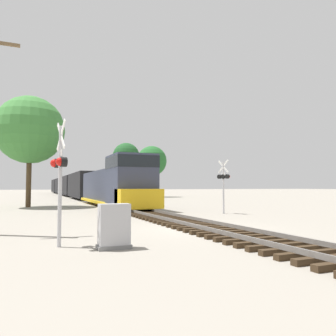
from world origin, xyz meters
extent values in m
plane|color=gray|center=(0.00, 0.00, 0.00)|extent=(400.00, 400.00, 0.00)
cube|color=#382819|center=(0.00, -6.90, 0.08)|extent=(2.60, 0.22, 0.16)
cube|color=#382819|center=(0.00, -6.30, 0.08)|extent=(2.60, 0.22, 0.16)
cube|color=#382819|center=(0.00, -5.70, 0.08)|extent=(2.60, 0.22, 0.16)
cube|color=#382819|center=(0.00, -5.10, 0.08)|extent=(2.60, 0.22, 0.16)
cube|color=#382819|center=(0.00, -4.50, 0.08)|extent=(2.60, 0.22, 0.16)
cube|color=#382819|center=(0.00, -3.90, 0.08)|extent=(2.60, 0.22, 0.16)
cube|color=#382819|center=(0.00, -3.30, 0.08)|extent=(2.60, 0.22, 0.16)
cube|color=#382819|center=(0.00, -2.70, 0.08)|extent=(2.60, 0.22, 0.16)
cube|color=#382819|center=(0.00, -2.10, 0.08)|extent=(2.60, 0.22, 0.16)
cube|color=#382819|center=(0.00, -1.50, 0.08)|extent=(2.60, 0.22, 0.16)
cube|color=#382819|center=(0.00, -0.90, 0.08)|extent=(2.60, 0.22, 0.16)
cube|color=#382819|center=(0.00, -0.30, 0.08)|extent=(2.60, 0.22, 0.16)
cube|color=#382819|center=(0.00, 0.30, 0.08)|extent=(2.60, 0.22, 0.16)
cube|color=#382819|center=(0.00, 0.90, 0.08)|extent=(2.60, 0.22, 0.16)
cube|color=#382819|center=(0.00, 1.50, 0.08)|extent=(2.60, 0.22, 0.16)
cube|color=#382819|center=(0.00, 2.10, 0.08)|extent=(2.60, 0.22, 0.16)
cube|color=#382819|center=(0.00, 2.70, 0.08)|extent=(2.60, 0.22, 0.16)
cube|color=#382819|center=(0.00, 3.30, 0.08)|extent=(2.60, 0.22, 0.16)
cube|color=#382819|center=(0.00, 3.90, 0.08)|extent=(2.60, 0.22, 0.16)
cube|color=#382819|center=(0.00, 4.50, 0.08)|extent=(2.60, 0.22, 0.16)
cube|color=#382819|center=(0.00, 5.10, 0.08)|extent=(2.60, 0.22, 0.16)
cube|color=#382819|center=(0.00, 5.70, 0.08)|extent=(2.60, 0.22, 0.16)
cube|color=#382819|center=(0.00, 6.30, 0.08)|extent=(2.60, 0.22, 0.16)
cube|color=#382819|center=(0.00, 6.90, 0.08)|extent=(2.60, 0.22, 0.16)
cube|color=#382819|center=(0.00, 7.50, 0.08)|extent=(2.60, 0.22, 0.16)
cube|color=#382819|center=(0.00, 8.10, 0.08)|extent=(2.60, 0.22, 0.16)
cube|color=#382819|center=(0.00, 8.70, 0.08)|extent=(2.60, 0.22, 0.16)
cube|color=#382819|center=(0.00, 9.30, 0.08)|extent=(2.60, 0.22, 0.16)
cube|color=#382819|center=(0.00, 9.90, 0.08)|extent=(2.60, 0.22, 0.16)
cube|color=#382819|center=(0.00, 10.50, 0.08)|extent=(2.60, 0.22, 0.16)
cube|color=#382819|center=(0.00, 11.10, 0.08)|extent=(2.60, 0.22, 0.16)
cube|color=#382819|center=(0.00, 11.70, 0.08)|extent=(2.60, 0.22, 0.16)
cube|color=#382819|center=(0.00, 12.30, 0.08)|extent=(2.60, 0.22, 0.16)
cube|color=#382819|center=(0.00, 12.90, 0.08)|extent=(2.60, 0.22, 0.16)
cube|color=#382819|center=(0.00, 13.50, 0.08)|extent=(2.60, 0.22, 0.16)
cube|color=#382819|center=(0.00, 14.10, 0.08)|extent=(2.60, 0.22, 0.16)
cube|color=#382819|center=(0.00, 14.70, 0.08)|extent=(2.60, 0.22, 0.16)
cube|color=#382819|center=(0.00, 15.30, 0.08)|extent=(2.60, 0.22, 0.16)
cube|color=#382819|center=(0.00, 15.90, 0.08)|extent=(2.60, 0.22, 0.16)
cube|color=#382819|center=(0.00, 16.50, 0.08)|extent=(2.60, 0.22, 0.16)
cube|color=#382819|center=(0.00, 17.10, 0.08)|extent=(2.60, 0.22, 0.16)
cube|color=#382819|center=(0.00, 17.70, 0.08)|extent=(2.60, 0.22, 0.16)
cube|color=#382819|center=(0.00, 18.30, 0.08)|extent=(2.60, 0.22, 0.16)
cube|color=#382819|center=(0.00, 18.90, 0.08)|extent=(2.60, 0.22, 0.16)
cube|color=#382819|center=(0.00, 19.50, 0.08)|extent=(2.60, 0.22, 0.16)
cube|color=slate|center=(-0.72, 0.00, 0.23)|extent=(0.07, 160.00, 0.15)
cube|color=slate|center=(0.72, 0.00, 0.23)|extent=(0.07, 160.00, 0.15)
cube|color=#33384C|center=(0.00, 20.59, 1.85)|extent=(2.63, 13.29, 3.08)
cube|color=#33384C|center=(0.00, 11.29, 2.29)|extent=(3.09, 4.18, 3.95)
cube|color=black|center=(0.00, 11.29, 3.68)|extent=(3.12, 4.22, 0.87)
cube|color=gold|center=(0.00, 9.21, 1.00)|extent=(3.09, 1.90, 1.38)
cube|color=gold|center=(0.00, 17.75, 0.43)|extent=(3.15, 18.60, 0.24)
cube|color=black|center=(0.00, 11.58, 0.50)|extent=(1.58, 2.20, 1.00)
cube|color=black|center=(0.00, 23.92, 0.50)|extent=(1.58, 2.20, 1.00)
cube|color=black|center=(0.00, 36.64, 2.09)|extent=(2.94, 15.27, 3.55)
cube|color=black|center=(0.00, 31.68, 0.45)|extent=(1.58, 2.20, 0.90)
cube|color=black|center=(0.00, 41.61, 0.45)|extent=(1.58, 2.20, 0.90)
cube|color=black|center=(0.00, 53.68, 2.09)|extent=(2.94, 15.27, 3.55)
cube|color=black|center=(0.00, 48.72, 0.45)|extent=(1.58, 2.20, 0.90)
cube|color=black|center=(0.00, 58.65, 0.45)|extent=(1.58, 2.20, 0.90)
cube|color=black|center=(0.00, 70.72, 2.09)|extent=(2.94, 15.27, 3.55)
cube|color=black|center=(0.00, 65.76, 0.45)|extent=(1.58, 2.20, 0.90)
cube|color=black|center=(0.00, 75.68, 0.45)|extent=(1.58, 2.20, 0.90)
cube|color=black|center=(0.00, 87.76, 2.09)|extent=(2.94, 15.27, 3.55)
cube|color=black|center=(0.00, 82.80, 0.45)|extent=(1.58, 2.20, 0.90)
cube|color=black|center=(0.00, 92.72, 0.45)|extent=(1.58, 2.20, 0.90)
cylinder|color=#B7B7BC|center=(-6.17, -2.25, 1.88)|extent=(0.12, 0.12, 3.76)
cube|color=white|center=(-6.17, -2.25, 3.46)|extent=(0.19, 0.92, 0.93)
cube|color=white|center=(-6.17, -2.25, 3.46)|extent=(0.19, 0.92, 0.93)
cube|color=black|center=(-6.17, -2.25, 2.60)|extent=(0.20, 0.86, 0.06)
cylinder|color=black|center=(-6.23, -1.90, 2.60)|extent=(0.23, 0.33, 0.30)
sphere|color=red|center=(-6.33, -1.92, 2.60)|extent=(0.26, 0.26, 0.26)
cylinder|color=black|center=(-6.11, -2.59, 2.60)|extent=(0.23, 0.33, 0.30)
sphere|color=red|center=(-6.21, -2.61, 2.60)|extent=(0.26, 0.26, 0.26)
cube|color=white|center=(-6.17, -2.25, 2.91)|extent=(0.08, 0.32, 0.20)
cylinder|color=#B7B7BC|center=(5.19, 6.44, 1.77)|extent=(0.12, 0.12, 3.55)
cube|color=white|center=(5.19, 6.44, 3.25)|extent=(0.29, 0.90, 0.93)
cube|color=white|center=(5.19, 6.44, 3.25)|extent=(0.29, 0.90, 0.93)
cube|color=black|center=(5.19, 6.44, 2.55)|extent=(0.30, 0.84, 0.06)
cylinder|color=black|center=(5.29, 6.10, 2.55)|extent=(0.26, 0.34, 0.30)
sphere|color=red|center=(5.39, 6.13, 2.55)|extent=(0.26, 0.26, 0.26)
cylinder|color=black|center=(5.19, 6.44, 2.55)|extent=(0.26, 0.34, 0.30)
sphere|color=red|center=(5.29, 6.46, 2.55)|extent=(0.26, 0.26, 0.26)
cylinder|color=black|center=(5.10, 6.77, 2.55)|extent=(0.26, 0.34, 0.30)
sphere|color=red|center=(5.19, 6.80, 2.55)|extent=(0.26, 0.26, 0.26)
cube|color=white|center=(5.19, 6.44, 2.70)|extent=(0.12, 0.32, 0.20)
cube|color=slate|center=(-4.67, -3.17, 0.06)|extent=(1.00, 0.54, 0.12)
cube|color=#ADADB2|center=(-4.67, -3.17, 0.73)|extent=(0.91, 0.49, 1.22)
cylinder|color=#473521|center=(-7.28, 19.35, 2.60)|extent=(0.45, 0.45, 5.19)
sphere|color=#3D7F38|center=(-7.28, 19.35, 7.04)|extent=(6.18, 6.18, 6.18)
cylinder|color=brown|center=(6.50, 36.62, 2.67)|extent=(0.56, 0.56, 5.35)
sphere|color=#1E5123|center=(6.50, 36.62, 6.60)|extent=(4.18, 4.18, 4.18)
cylinder|color=#473521|center=(12.93, 42.71, 2.43)|extent=(0.46, 0.46, 4.86)
sphere|color=#236028|center=(12.93, 42.71, 6.49)|extent=(5.43, 5.43, 5.43)
camera|label=1|loc=(-6.97, -12.92, 1.85)|focal=35.00mm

